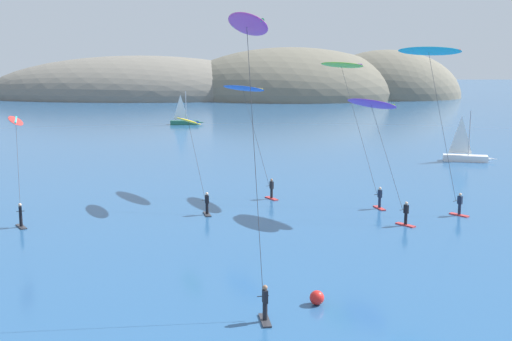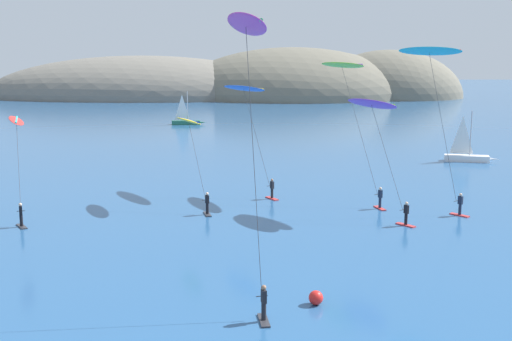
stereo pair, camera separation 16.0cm
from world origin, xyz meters
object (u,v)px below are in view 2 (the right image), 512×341
(kitesurfer_blue, at_px, (246,96))
(kitesurfer_lime, at_px, (344,74))
(kitesurfer_purple, at_px, (374,111))
(kitesurfer_magenta, at_px, (247,42))
(kitesurfer_red, at_px, (17,129))
(kitesurfer_cyan, at_px, (432,64))
(sailboat_far, at_px, (188,121))
(kitesurfer_yellow, at_px, (191,129))
(sailboat_near, at_px, (470,156))
(marker_buoy, at_px, (316,298))

(kitesurfer_blue, xyz_separation_m, kitesurfer_lime, (8.24, -1.63, 1.94))
(kitesurfer_purple, bearing_deg, kitesurfer_magenta, -116.75)
(kitesurfer_lime, bearing_deg, kitesurfer_blue, 168.83)
(kitesurfer_purple, height_order, kitesurfer_red, kitesurfer_purple)
(kitesurfer_purple, xyz_separation_m, kitesurfer_blue, (-9.73, 8.17, 0.55))
(kitesurfer_magenta, distance_m, kitesurfer_cyan, 23.06)
(kitesurfer_purple, bearing_deg, kitesurfer_lime, 102.86)
(sailboat_far, bearing_deg, kitesurfer_yellow, -82.09)
(kitesurfer_purple, distance_m, kitesurfer_lime, 7.16)
(sailboat_near, bearing_deg, kitesurfer_red, -149.01)
(kitesurfer_lime, xyz_separation_m, kitesurfer_magenta, (-7.06, -23.52, 2.14))
(kitesurfer_blue, distance_m, kitesurfer_magenta, 25.50)
(marker_buoy, bearing_deg, kitesurfer_magenta, 163.62)
(sailboat_near, bearing_deg, kitesurfer_lime, -131.92)
(kitesurfer_yellow, distance_m, marker_buoy, 22.94)
(sailboat_far, distance_m, kitesurfer_blue, 56.14)
(sailboat_near, bearing_deg, kitesurfer_yellow, -142.33)
(sailboat_near, height_order, kitesurfer_cyan, kitesurfer_cyan)
(sailboat_near, xyz_separation_m, kitesurfer_magenta, (-23.22, -41.51, 11.71))
(sailboat_far, xyz_separation_m, kitesurfer_purple, (22.12, -62.39, 7.08))
(kitesurfer_lime, bearing_deg, marker_buoy, -98.72)
(sailboat_far, height_order, kitesurfer_purple, kitesurfer_purple)
(kitesurfer_magenta, bearing_deg, sailboat_near, 60.78)
(sailboat_far, relative_size, kitesurfer_lime, 0.53)
(sailboat_near, xyz_separation_m, kitesurfer_red, (-41.09, -24.68, 5.73))
(sailboat_far, distance_m, kitesurfer_magenta, 81.37)
(kitesurfer_lime, distance_m, kitesurfer_yellow, 13.59)
(kitesurfer_yellow, relative_size, marker_buoy, 9.94)
(kitesurfer_purple, relative_size, marker_buoy, 12.45)
(kitesurfer_red, bearing_deg, sailboat_near, 30.99)
(kitesurfer_cyan, distance_m, marker_buoy, 24.66)
(kitesurfer_blue, relative_size, kitesurfer_magenta, 0.67)
(kitesurfer_magenta, relative_size, marker_buoy, 19.65)
(kitesurfer_blue, bearing_deg, sailboat_near, 33.86)
(kitesurfer_red, height_order, marker_buoy, kitesurfer_red)
(sailboat_near, distance_m, sailboat_far, 52.78)
(kitesurfer_purple, height_order, kitesurfer_magenta, kitesurfer_magenta)
(kitesurfer_blue, height_order, kitesurfer_yellow, kitesurfer_blue)
(kitesurfer_magenta, distance_m, kitesurfer_yellow, 21.19)
(kitesurfer_cyan, bearing_deg, kitesurfer_yellow, 178.16)
(kitesurfer_cyan, bearing_deg, kitesurfer_purple, -156.44)
(sailboat_far, bearing_deg, kitesurfer_lime, -69.73)
(sailboat_near, relative_size, kitesurfer_magenta, 0.43)
(kitesurfer_cyan, bearing_deg, kitesurfer_blue, 156.52)
(kitesurfer_purple, bearing_deg, kitesurfer_blue, 139.99)
(kitesurfer_blue, bearing_deg, kitesurfer_purple, -40.01)
(kitesurfer_cyan, relative_size, marker_buoy, 17.81)
(sailboat_far, relative_size, kitesurfer_yellow, 0.86)
(sailboat_near, height_order, sailboat_far, same)
(kitesurfer_purple, bearing_deg, kitesurfer_cyan, 23.56)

